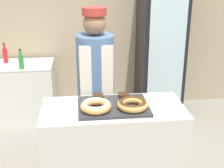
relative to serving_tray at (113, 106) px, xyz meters
name	(u,v)px	position (x,y,z in m)	size (l,w,h in m)	color
wall_back	(97,19)	(0.00, 2.13, 0.42)	(8.00, 0.06, 2.70)	tan
display_counter	(113,153)	(0.00, 0.00, -0.47)	(1.24, 0.58, 0.92)	beige
serving_tray	(113,106)	(0.00, 0.00, 0.00)	(0.60, 0.45, 0.02)	#2D2D33
donut_light_glaze	(96,106)	(-0.15, -0.08, 0.05)	(0.26, 0.26, 0.07)	tan
donut_chocolate_glaze	(133,104)	(0.15, -0.08, 0.05)	(0.26, 0.26, 0.07)	tan
brownie_back_left	(98,96)	(-0.12, 0.16, 0.03)	(0.09, 0.09, 0.03)	#382111
brownie_back_right	(124,95)	(0.12, 0.16, 0.03)	(0.09, 0.09, 0.03)	#382111
baker_person	(96,88)	(-0.12, 0.53, -0.03)	(0.37, 0.37, 1.71)	#4C4C51
beverage_fridge	(160,51)	(0.86, 1.74, 0.01)	(0.58, 0.67, 1.89)	black
chest_freezer	(19,92)	(-1.13, 1.75, -0.52)	(0.98, 0.59, 0.81)	silver
bottle_red	(5,55)	(-1.28, 1.84, -0.01)	(0.06, 0.06, 0.28)	red
bottle_green	(21,61)	(-1.02, 1.53, -0.02)	(0.06, 0.06, 0.26)	#2D8C38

